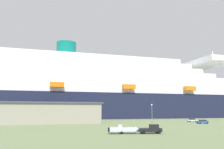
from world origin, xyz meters
name	(u,v)px	position (x,y,z in m)	size (l,w,h in m)	color
ground_plane	(95,122)	(0.00, 30.00, 0.00)	(600.00, 600.00, 0.00)	#66754C
cruise_ship	(121,94)	(28.62, 79.21, 16.47)	(296.67, 41.57, 60.23)	#191E38
terminal_building	(49,113)	(-20.63, 32.60, 4.47)	(44.37, 29.34, 8.89)	gray
pickup_truck	(151,129)	(2.78, -22.91, 1.04)	(5.85, 3.00, 2.20)	black
small_boat_on_trailer	(125,130)	(-3.44, -21.86, 0.96)	(8.76, 2.93, 2.15)	#595960
street_lamp	(152,111)	(16.53, 5.11, 5.12)	(0.56, 0.56, 7.85)	slate
parked_car_silver_sedan	(192,120)	(44.85, 21.48, 0.83)	(4.50, 2.32, 1.58)	silver
parked_car_blue_suv	(203,122)	(40.71, 8.09, 0.83)	(4.90, 2.50, 1.58)	#264C99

